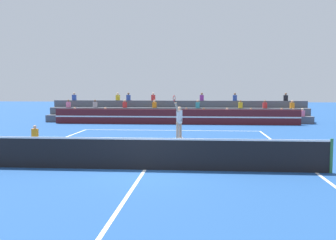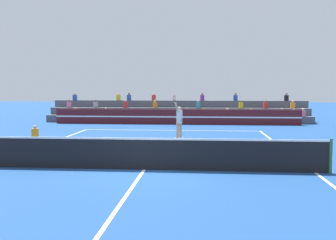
{
  "view_description": "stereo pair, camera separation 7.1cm",
  "coord_description": "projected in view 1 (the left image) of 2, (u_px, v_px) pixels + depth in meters",
  "views": [
    {
      "loc": [
        1.8,
        -12.66,
        2.72
      ],
      "look_at": [
        0.22,
        6.62,
        1.1
      ],
      "focal_mm": 42.0,
      "sensor_mm": 36.0,
      "label": 1
    },
    {
      "loc": [
        1.87,
        -12.65,
        2.72
      ],
      "look_at": [
        0.22,
        6.62,
        1.1
      ],
      "focal_mm": 42.0,
      "sensor_mm": 36.0,
      "label": 2
    }
  ],
  "objects": [
    {
      "name": "sponsor_banner_wall",
      "position": [
        176.0,
        117.0,
        28.82
      ],
      "size": [
        18.0,
        0.26,
        1.1
      ],
      "color": "#51191E",
      "rests_on": "ground"
    },
    {
      "name": "tennis_ball",
      "position": [
        131.0,
        144.0,
        18.63
      ],
      "size": [
        0.07,
        0.07,
        0.07
      ],
      "primitive_type": "sphere",
      "color": "#C6DB33",
      "rests_on": "ground"
    },
    {
      "name": "ball_kid_courtside",
      "position": [
        35.0,
        136.0,
        19.39
      ],
      "size": [
        0.3,
        0.36,
        0.84
      ],
      "color": "black",
      "rests_on": "ground"
    },
    {
      "name": "tennis_player",
      "position": [
        179.0,
        121.0,
        20.43
      ],
      "size": [
        0.53,
        1.2,
        2.38
      ],
      "color": "tan",
      "rests_on": "ground"
    },
    {
      "name": "bleacher_stand",
      "position": [
        178.0,
        113.0,
        31.33
      ],
      "size": [
        20.35,
        2.85,
        2.28
      ],
      "color": "#4C515B",
      "rests_on": "ground"
    },
    {
      "name": "ground_plane",
      "position": [
        145.0,
        170.0,
        12.95
      ],
      "size": [
        120.0,
        120.0,
        0.0
      ],
      "primitive_type": "plane",
      "color": "navy"
    },
    {
      "name": "tennis_net",
      "position": [
        145.0,
        153.0,
        12.9
      ],
      "size": [
        12.0,
        0.1,
        1.1
      ],
      "color": "#2D6B38",
      "rests_on": "ground"
    },
    {
      "name": "court_lines",
      "position": [
        145.0,
        170.0,
        12.95
      ],
      "size": [
        11.1,
        23.9,
        0.01
      ],
      "color": "white",
      "rests_on": "ground"
    }
  ]
}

